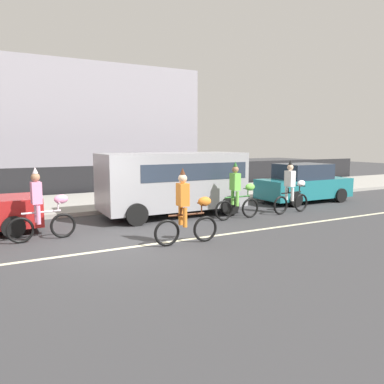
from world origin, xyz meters
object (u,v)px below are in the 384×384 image
(parade_cyclist_zebra, at_px, (292,190))
(parade_cyclist_orange, at_px, (187,211))
(parade_cyclist_lime, at_px, (238,194))
(parked_van_grey, at_px, (175,179))
(parked_car_teal, at_px, (304,184))
(parade_cyclist_pink, at_px, (42,209))

(parade_cyclist_zebra, bearing_deg, parade_cyclist_orange, -159.93)
(parade_cyclist_lime, relative_size, parked_van_grey, 0.38)
(parade_cyclist_lime, xyz_separation_m, parked_van_grey, (-1.54, 1.62, 0.44))
(parade_cyclist_orange, bearing_deg, parade_cyclist_lime, 33.80)
(parade_cyclist_zebra, height_order, parked_car_teal, parade_cyclist_zebra)
(parade_cyclist_orange, height_order, parked_car_teal, parade_cyclist_orange)
(parade_cyclist_lime, height_order, parked_van_grey, parked_van_grey)
(parade_cyclist_orange, xyz_separation_m, parked_car_teal, (7.51, 3.65, -0.06))
(parade_cyclist_orange, distance_m, parked_car_teal, 8.35)
(parade_cyclist_pink, relative_size, parade_cyclist_orange, 1.00)
(parade_cyclist_pink, bearing_deg, parked_car_teal, 8.48)
(parade_cyclist_pink, relative_size, parade_cyclist_lime, 1.00)
(parade_cyclist_zebra, height_order, parked_van_grey, parked_van_grey)
(parade_cyclist_pink, xyz_separation_m, parade_cyclist_orange, (3.16, -2.06, 0.00))
(parked_van_grey, bearing_deg, parade_cyclist_orange, -110.85)
(parade_cyclist_zebra, bearing_deg, parade_cyclist_pink, 178.98)
(parade_cyclist_orange, bearing_deg, parked_car_teal, 25.91)
(parked_van_grey, distance_m, parked_car_teal, 6.17)
(parade_cyclist_zebra, xyz_separation_m, parked_car_teal, (2.29, 1.74, -0.06))
(parade_cyclist_zebra, bearing_deg, parade_cyclist_lime, 179.30)
(parade_cyclist_pink, height_order, parade_cyclist_orange, same)
(parked_car_teal, bearing_deg, parade_cyclist_orange, -154.09)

